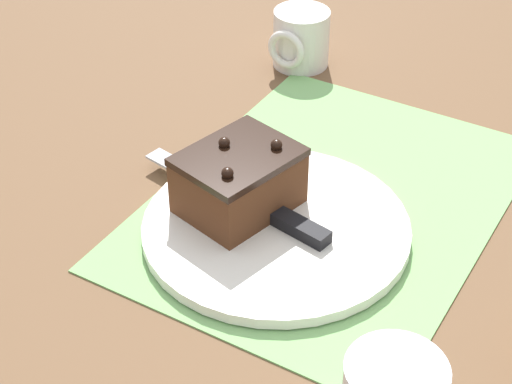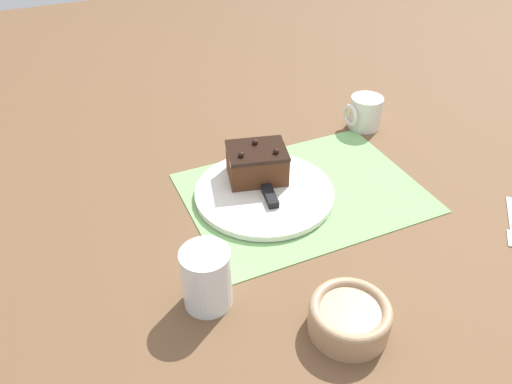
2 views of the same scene
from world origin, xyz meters
name	(u,v)px [view 1 (image 1 of 2)]	position (x,y,z in m)	size (l,w,h in m)	color
ground_plane	(329,203)	(0.00, 0.00, 0.00)	(3.00, 3.00, 0.00)	brown
placemat_woven	(329,201)	(0.00, 0.00, 0.00)	(0.46, 0.34, 0.00)	#7AB266
cake_plate	(276,228)	(0.08, -0.02, 0.01)	(0.28, 0.28, 0.01)	white
chocolate_cake	(239,180)	(0.07, -0.07, 0.05)	(0.14, 0.12, 0.08)	#512D19
serving_knife	(262,209)	(0.07, -0.04, 0.02)	(0.07, 0.25, 0.01)	black
coffee_mug	(300,39)	(-0.26, -0.18, 0.04)	(0.09, 0.08, 0.08)	silver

